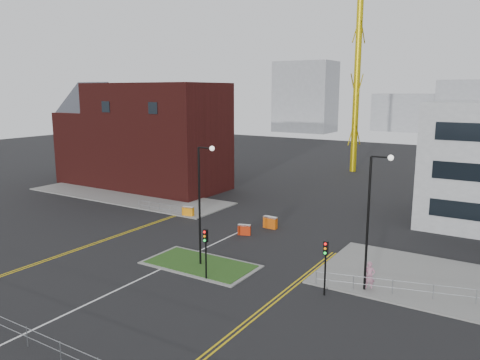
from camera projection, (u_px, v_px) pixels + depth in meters
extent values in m
plane|color=black|center=(100.00, 298.00, 29.91)|extent=(200.00, 200.00, 0.00)
cube|color=slate|center=(127.00, 196.00, 58.63)|extent=(28.00, 8.00, 0.12)
cube|color=slate|center=(200.00, 265.00, 35.52)|extent=(8.60, 4.60, 0.08)
cube|color=#224818|center=(200.00, 264.00, 35.51)|extent=(8.00, 4.00, 0.12)
cube|color=#471411|center=(157.00, 137.00, 62.32)|extent=(18.00, 10.00, 14.00)
cube|color=black|center=(106.00, 107.00, 59.46)|extent=(1.40, 0.10, 1.40)
cube|color=black|center=(153.00, 108.00, 55.30)|extent=(1.40, 0.10, 1.40)
cube|color=#471411|center=(96.00, 146.00, 68.94)|extent=(6.00, 10.00, 10.00)
cube|color=#2D3038|center=(94.00, 112.00, 68.00)|extent=(6.40, 8.49, 8.49)
cylinder|color=gold|center=(358.00, 54.00, 73.23)|extent=(1.00, 1.00, 37.24)
cylinder|color=black|center=(200.00, 208.00, 34.68)|extent=(0.16, 0.16, 9.00)
cylinder|color=black|center=(205.00, 148.00, 33.52)|extent=(1.20, 0.10, 0.10)
sphere|color=silver|center=(212.00, 148.00, 33.20)|extent=(0.36, 0.36, 0.36)
cylinder|color=black|center=(368.00, 226.00, 30.09)|extent=(0.16, 0.16, 9.00)
cylinder|color=black|center=(381.00, 157.00, 28.93)|extent=(1.20, 0.10, 0.10)
sphere|color=silver|center=(391.00, 158.00, 28.62)|extent=(0.36, 0.36, 0.36)
cylinder|color=black|center=(206.00, 259.00, 32.53)|extent=(0.12, 0.12, 3.00)
cube|color=black|center=(206.00, 236.00, 32.21)|extent=(0.28, 0.22, 0.90)
sphere|color=red|center=(204.00, 232.00, 32.05)|extent=(0.18, 0.18, 0.18)
sphere|color=orange|center=(205.00, 236.00, 32.11)|extent=(0.18, 0.18, 0.18)
sphere|color=#0CCC33|center=(205.00, 240.00, 32.16)|extent=(0.18, 0.18, 0.18)
cylinder|color=black|center=(325.00, 273.00, 30.03)|extent=(0.12, 0.12, 3.00)
cube|color=black|center=(326.00, 248.00, 29.71)|extent=(0.28, 0.22, 0.90)
sphere|color=red|center=(325.00, 244.00, 29.55)|extent=(0.18, 0.18, 0.18)
sphere|color=orange|center=(325.00, 249.00, 29.60)|extent=(0.18, 0.18, 0.18)
sphere|color=#0CCC33|center=(325.00, 253.00, 29.66)|extent=(0.18, 0.18, 0.18)
cylinder|color=gray|center=(11.00, 321.00, 24.71)|extent=(24.00, 0.04, 0.04)
cylinder|color=gray|center=(12.00, 330.00, 24.81)|extent=(24.00, 0.04, 0.04)
cylinder|color=gray|center=(159.00, 204.00, 50.42)|extent=(6.00, 0.04, 0.04)
cylinder|color=gray|center=(159.00, 208.00, 50.52)|extent=(6.00, 0.04, 0.04)
cylinder|color=gray|center=(139.00, 205.00, 52.08)|extent=(0.05, 0.05, 1.10)
cylinder|color=gray|center=(181.00, 212.00, 48.95)|extent=(0.05, 0.05, 1.10)
cylinder|color=gray|center=(477.00, 290.00, 28.61)|extent=(19.01, 5.04, 0.04)
cylinder|color=gray|center=(476.00, 297.00, 28.70)|extent=(19.01, 5.04, 0.04)
cylinder|color=gray|center=(316.00, 279.00, 31.57)|extent=(0.05, 0.05, 1.10)
cube|color=silver|center=(123.00, 287.00, 31.57)|extent=(0.15, 30.00, 0.01)
cube|color=gold|center=(117.00, 235.00, 42.92)|extent=(0.12, 24.00, 0.01)
cube|color=gold|center=(120.00, 235.00, 42.76)|extent=(0.12, 24.00, 0.01)
cube|color=gold|center=(276.00, 297.00, 29.95)|extent=(0.12, 20.00, 0.01)
cube|color=gold|center=(280.00, 299.00, 29.80)|extent=(0.12, 20.00, 0.01)
cube|color=gray|center=(305.00, 97.00, 148.58)|extent=(18.00, 12.00, 22.00)
cube|color=gray|center=(423.00, 113.00, 149.50)|extent=(30.00, 12.00, 12.00)
imported|color=#BF7B95|center=(369.00, 276.00, 30.87)|extent=(0.83, 0.67, 1.98)
cube|color=orange|center=(188.00, 212.00, 49.10)|extent=(1.31, 0.59, 1.05)
cube|color=silver|center=(188.00, 207.00, 49.01)|extent=(1.31, 0.59, 0.13)
cube|color=#D3530B|center=(270.00, 222.00, 44.93)|extent=(1.39, 0.52, 1.15)
cube|color=silver|center=(270.00, 217.00, 44.83)|extent=(1.39, 0.52, 0.14)
cube|color=red|center=(244.00, 230.00, 42.86)|extent=(1.22, 0.75, 0.97)
cube|color=silver|center=(244.00, 225.00, 42.78)|extent=(1.22, 0.75, 0.12)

